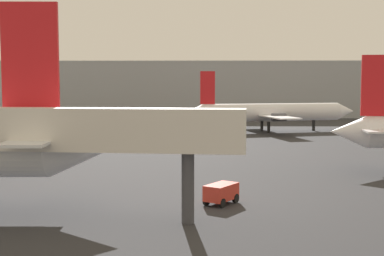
{
  "coord_description": "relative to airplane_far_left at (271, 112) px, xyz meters",
  "views": [
    {
      "loc": [
        4.62,
        -12.79,
        7.74
      ],
      "look_at": [
        3.84,
        47.14,
        2.62
      ],
      "focal_mm": 49.2,
      "sensor_mm": 36.0,
      "label": 1
    }
  ],
  "objects": [
    {
      "name": "airplane_far_left",
      "position": [
        0.0,
        0.0,
        0.0
      ],
      "size": [
        28.8,
        19.86,
        9.57
      ],
      "rotation": [
        0.0,
        0.0,
        0.26
      ],
      "color": "white",
      "rests_on": "ground_plane"
    },
    {
      "name": "jet_bridge",
      "position": [
        -21.53,
        -54.29,
        1.92
      ],
      "size": [
        23.45,
        4.41,
        6.57
      ],
      "rotation": [
        0.0,
        0.0,
        3.05
      ],
      "color": "silver",
      "rests_on": "ground_plane"
    },
    {
      "name": "terminal_building",
      "position": [
        -8.12,
        42.62,
        3.22
      ],
      "size": [
        98.72,
        19.95,
        12.7
      ],
      "primitive_type": "cube",
      "color": "#999EA3",
      "rests_on": "ground_plane"
    },
    {
      "name": "baggage_cart",
      "position": [
        -10.04,
        -50.56,
        -2.37
      ],
      "size": [
        2.42,
        2.72,
        1.3
      ],
      "rotation": [
        0.0,
        0.0,
        0.98
      ],
      "color": "red",
      "rests_on": "ground_plane"
    }
  ]
}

